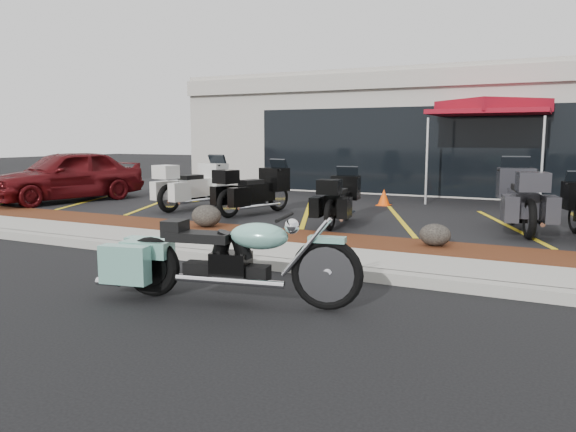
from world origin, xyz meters
The scene contains 16 objects.
ground centered at (0.00, 0.00, 0.00)m, with size 90.00×90.00×0.00m, color black.
curb centered at (0.00, 0.90, 0.07)m, with size 24.00×0.25×0.15m, color gray.
sidewalk centered at (0.00, 1.60, 0.07)m, with size 24.00×1.20×0.15m, color gray.
mulch_bed centered at (0.00, 2.80, 0.08)m, with size 24.00×1.20×0.16m, color #3C1B0D.
upper_lot centered at (0.00, 8.20, 0.07)m, with size 26.00×9.60×0.15m, color black.
dealership_building centered at (0.00, 14.47, 2.01)m, with size 18.00×8.16×4.00m.
boulder_left centered at (-3.12, 2.88, 0.38)m, with size 0.61×0.51×0.43m, color black.
boulder_mid centered at (1.31, 2.90, 0.34)m, with size 0.51×0.42×0.36m, color black.
hero_cruiser centered at (0.86, -0.60, 0.53)m, with size 3.03×0.77×1.07m, color #74B4A4, non-canonical shape.
touring_white centered at (-4.86, 5.90, 0.81)m, with size 2.27×0.87×1.32m, color silver, non-canonical shape.
touring_black_front centered at (-2.98, 5.67, 0.77)m, with size 2.15×0.82×1.25m, color black, non-canonical shape.
touring_black_mid centered at (-0.99, 5.00, 0.73)m, with size 1.98×0.76×1.15m, color black, non-canonical shape.
touring_grey centered at (2.23, 5.93, 0.84)m, with size 2.38×0.91×1.38m, color #2D2D32, non-canonical shape.
parked_car centered at (-9.18, 4.95, 0.86)m, with size 1.68×4.18×1.42m, color #4E0B0E.
traffic_cone centered at (-1.05, 7.90, 0.36)m, with size 0.32×0.32×0.42m, color #F24D08.
popup_canopy centered at (1.24, 9.99, 2.64)m, with size 3.53×3.53×2.74m.
Camera 1 is at (3.14, -6.15, 1.90)m, focal length 35.00 mm.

